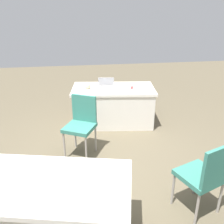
{
  "coord_description": "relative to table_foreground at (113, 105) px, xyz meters",
  "views": [
    {
      "loc": [
        0.3,
        3.15,
        2.28
      ],
      "look_at": [
        -0.17,
        -0.02,
        0.9
      ],
      "focal_mm": 39.64,
      "sensor_mm": 36.0,
      "label": 1
    }
  ],
  "objects": [
    {
      "name": "yarn_ball",
      "position": [
        0.51,
        -0.02,
        0.44
      ],
      "size": [
        0.12,
        0.12,
        0.12
      ],
      "primitive_type": "sphere",
      "color": "beige",
      "rests_on": "table_foreground"
    },
    {
      "name": "laptop_silver",
      "position": [
        0.15,
        0.02,
        0.42
      ],
      "size": [
        0.35,
        0.33,
        0.21
      ],
      "rotation": [
        0.0,
        0.0,
        -0.12
      ],
      "color": "silver",
      "rests_on": "table_foreground"
    },
    {
      "name": "chair_tucked_right",
      "position": [
        0.69,
        1.09,
        0.18
      ],
      "size": [
        0.59,
        0.59,
        0.98
      ],
      "rotation": [
        0.0,
        0.0,
        -0.48
      ],
      "color": "#9E9993",
      "rests_on": "ground"
    },
    {
      "name": "ground_plane",
      "position": [
        0.42,
        1.56,
        -0.38
      ],
      "size": [
        14.4,
        14.4,
        0.0
      ],
      "primitive_type": "plane",
      "color": "brown"
    },
    {
      "name": "table_foreground",
      "position": [
        0.0,
        0.0,
        0.0
      ],
      "size": [
        1.74,
        1.07,
        0.76
      ],
      "rotation": [
        0.0,
        0.0,
        -0.12
      ],
      "color": "silver",
      "rests_on": "ground"
    },
    {
      "name": "chair_tucked_left",
      "position": [
        -0.63,
        2.62,
        0.17
      ],
      "size": [
        0.57,
        0.57,
        0.96
      ],
      "rotation": [
        0.0,
        0.0,
        3.51
      ],
      "color": "#9E9993",
      "rests_on": "ground"
    },
    {
      "name": "table_mid_left",
      "position": [
        1.2,
        2.74,
        -0.0
      ],
      "size": [
        2.02,
        1.27,
        0.76
      ],
      "rotation": [
        0.0,
        0.0,
        -0.23
      ],
      "color": "silver",
      "rests_on": "ground"
    },
    {
      "name": "scissors_red",
      "position": [
        -0.37,
        0.06,
        0.38
      ],
      "size": [
        0.08,
        0.18,
        0.01
      ],
      "primitive_type": "cube",
      "rotation": [
        0.0,
        0.0,
        1.32
      ],
      "color": "red",
      "rests_on": "table_foreground"
    }
  ]
}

